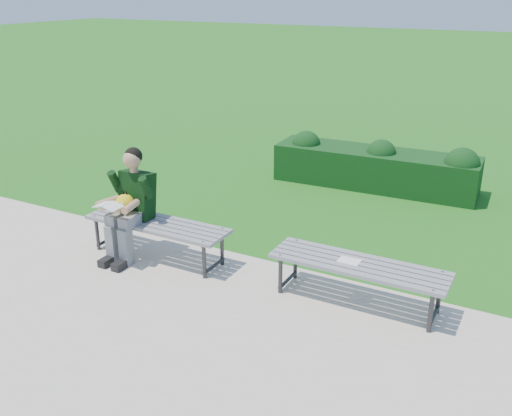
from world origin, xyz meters
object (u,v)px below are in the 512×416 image
object	(u,v)px
bench_left	(157,226)
seated_boy	(130,201)
bench_right	(358,268)
paper_sheet	(349,261)
hedge	(377,166)

from	to	relation	value
bench_left	seated_boy	bearing A→B (deg)	-163.01
bench_right	paper_sheet	bearing A→B (deg)	-180.00
bench_right	bench_left	bearing A→B (deg)	-177.59
bench_right	paper_sheet	world-z (taller)	bench_right
hedge	bench_left	xyz separation A→B (m)	(-1.53, -3.78, 0.06)
seated_boy	paper_sheet	world-z (taller)	seated_boy
bench_left	bench_right	size ratio (longest dim) A/B	1.00
bench_right	hedge	bearing A→B (deg)	104.09
bench_left	paper_sheet	distance (m)	2.35
seated_boy	hedge	bearing A→B (deg)	64.76
bench_right	seated_boy	world-z (taller)	seated_boy
bench_left	hedge	bearing A→B (deg)	68.02
hedge	seated_boy	bearing A→B (deg)	-115.24
hedge	bench_left	size ratio (longest dim) A/B	1.81
bench_right	seated_boy	xyz separation A→B (m)	(-2.75, -0.19, 0.30)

